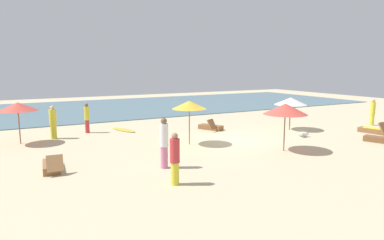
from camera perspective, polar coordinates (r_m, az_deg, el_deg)
ground_plane at (r=17.89m, az=7.09°, el=-3.50°), size 60.00×60.00×0.00m
ocean_water at (r=33.06m, az=-10.18°, el=2.24°), size 48.00×16.00×0.06m
umbrella_0 at (r=21.38m, az=16.31°, el=3.07°), size 1.95×1.95×2.00m
umbrella_1 at (r=16.64m, az=-0.46°, el=2.56°), size 1.72×1.72×2.19m
umbrella_2 at (r=15.90m, az=15.48°, el=1.80°), size 1.99×1.99×2.20m
umbrella_3 at (r=18.85m, az=-27.34°, el=2.02°), size 1.90×1.90×2.10m
lounger_0 at (r=13.80m, az=-22.58°, el=-7.20°), size 0.72×1.71×0.71m
lounger_1 at (r=22.37m, az=28.30°, el=-1.54°), size 0.87×1.71×0.74m
lounger_2 at (r=20.83m, az=3.19°, el=-1.18°), size 1.26×1.72×0.75m
lounger_3 at (r=19.83m, az=29.30°, el=-2.87°), size 1.14×1.80×0.67m
person_0 at (r=25.23m, az=28.18°, el=1.20°), size 0.42×0.42×1.74m
person_1 at (r=11.11m, az=-2.91°, el=-6.51°), size 0.46×0.46×1.75m
person_2 at (r=19.60m, az=-22.40°, el=-0.34°), size 0.37×0.37×1.80m
person_3 at (r=20.67m, az=-17.32°, el=0.39°), size 0.32×0.32×1.75m
person_4 at (r=12.91m, az=-4.74°, el=-3.80°), size 0.34×0.34×1.95m
dog at (r=19.66m, az=18.25°, el=-2.28°), size 0.64×0.52×0.31m
surfboard at (r=21.02m, az=-11.45°, el=-1.63°), size 1.23×2.22×0.07m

